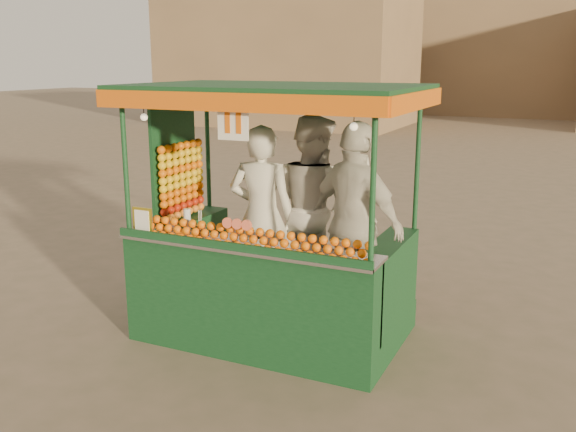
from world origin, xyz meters
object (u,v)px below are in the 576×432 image
at_px(juice_cart, 263,259).
at_px(vendor_right, 356,224).
at_px(vendor_left, 262,216).
at_px(vendor_middle, 313,207).

bearing_deg(juice_cart, vendor_right, 8.19).
relative_size(juice_cart, vendor_left, 1.51).
distance_m(juice_cart, vendor_middle, 0.76).
height_order(vendor_left, vendor_right, vendor_right).
distance_m(vendor_left, vendor_right, 1.00).
bearing_deg(vendor_left, juice_cart, 108.07).
relative_size(vendor_middle, vendor_right, 1.00).
relative_size(juice_cart, vendor_middle, 1.44).
height_order(juice_cart, vendor_middle, juice_cart).
distance_m(juice_cart, vendor_right, 0.99).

